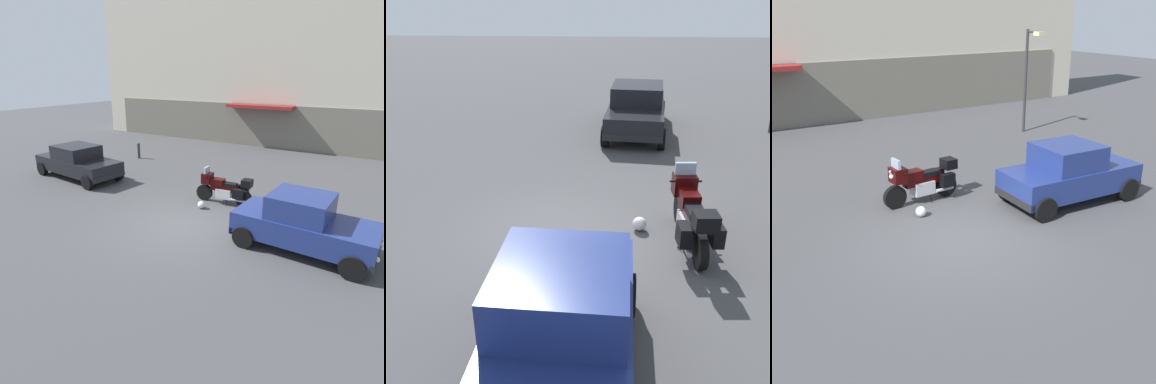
# 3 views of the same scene
# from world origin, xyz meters

# --- Properties ---
(ground_plane) EXTENTS (80.00, 80.00, 0.00)m
(ground_plane) POSITION_xyz_m (0.00, 0.00, 0.00)
(ground_plane) COLOR #424244
(building_facade_rear) EXTENTS (31.98, 3.40, 10.79)m
(building_facade_rear) POSITION_xyz_m (-0.00, 14.50, 5.35)
(building_facade_rear) COLOR beige
(building_facade_rear) RESTS_ON ground
(motorcycle) EXTENTS (2.26, 0.79, 1.36)m
(motorcycle) POSITION_xyz_m (0.29, 2.47, 0.62)
(motorcycle) COLOR black
(motorcycle) RESTS_ON ground
(helmet) EXTENTS (0.28, 0.28, 0.28)m
(helmet) POSITION_xyz_m (-0.22, 1.58, 0.14)
(helmet) COLOR silver
(helmet) RESTS_ON ground
(car_hatchback_near) EXTENTS (3.93, 1.94, 1.64)m
(car_hatchback_near) POSITION_xyz_m (3.72, 0.40, 0.81)
(car_hatchback_near) COLOR navy
(car_hatchback_near) RESTS_ON ground
(car_sedan_far) EXTENTS (4.70, 2.33, 1.56)m
(car_sedan_far) POSITION_xyz_m (-7.19, 1.90, 0.78)
(car_sedan_far) COLOR black
(car_sedan_far) RESTS_ON ground
(bollard_curbside) EXTENTS (0.16, 0.16, 0.92)m
(bollard_curbside) POSITION_xyz_m (-7.27, 6.40, 0.49)
(bollard_curbside) COLOR #333338
(bollard_curbside) RESTS_ON ground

